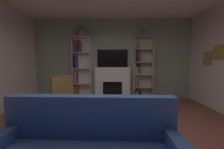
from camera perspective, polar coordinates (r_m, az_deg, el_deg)
The scene contains 9 objects.
ground_plane at distance 2.90m, azimuth -0.29°, elevation -22.28°, with size 6.81×6.81×0.00m, color brown.
wall_back_accent at distance 5.45m, azimuth 0.22°, elevation 6.06°, with size 5.78×0.06×2.90m, color gray.
fireplace at distance 5.35m, azimuth 0.20°, elevation -2.95°, with size 1.35×0.52×1.14m.
tv at distance 5.39m, azimuth 0.21°, elevation 6.24°, with size 1.09×0.06×0.63m, color black.
bookshelf_left at distance 5.46m, azimuth -12.28°, elevation 2.73°, with size 0.66×0.29×2.22m.
bookshelf_right at distance 5.39m, azimuth 11.06°, elevation 1.89°, with size 0.66×0.34×2.22m.
potted_plant at distance 5.51m, azimuth -11.77°, elevation 16.36°, with size 0.26×0.26×0.40m.
vase_with_flowers at distance 5.48m, azimuth 12.21°, elevation 15.49°, with size 0.13×0.13×0.41m.
armchair at distance 3.51m, azimuth -20.89°, elevation -8.36°, with size 0.80×0.83×1.03m.
Camera 1 is at (0.04, -2.59, 1.31)m, focal length 23.71 mm.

